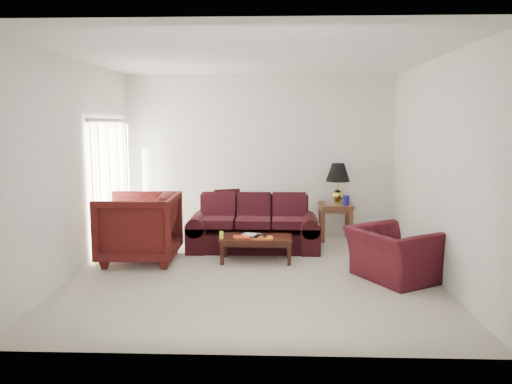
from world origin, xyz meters
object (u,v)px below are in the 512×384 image
armchair_right (394,254)px  end_table (335,222)px  floor_lamp (150,194)px  armchair_left (139,227)px  coffee_table (256,249)px  sofa (254,224)px

armchair_right → end_table: bearing=-18.2°
floor_lamp → end_table: bearing=2.3°
floor_lamp → armchair_left: size_ratio=1.46×
armchair_right → coffee_table: 2.08m
end_table → coffee_table: end_table is taller
sofa → end_table: (1.46, 0.78, -0.11)m
armchair_left → coffee_table: bearing=90.8°
armchair_left → armchair_right: bearing=76.9°
sofa → armchair_left: armchair_left is taller
floor_lamp → armchair_right: bearing=-29.5°
armchair_right → sofa: bearing=21.4°
floor_lamp → armchair_right: 4.47m
sofa → floor_lamp: size_ratio=1.28×
armchair_left → armchair_right: armchair_left is taller
sofa → armchair_left: (-1.72, -0.77, 0.08)m
sofa → floor_lamp: bearing=164.6°
sofa → floor_lamp: (-1.90, 0.65, 0.40)m
floor_lamp → coffee_table: (1.97, -1.35, -0.66)m
sofa → armchair_right: (1.97, -1.54, -0.09)m
armchair_left → armchair_right: 3.78m
floor_lamp → coffee_table: bearing=-34.4°
sofa → floor_lamp: 2.05m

